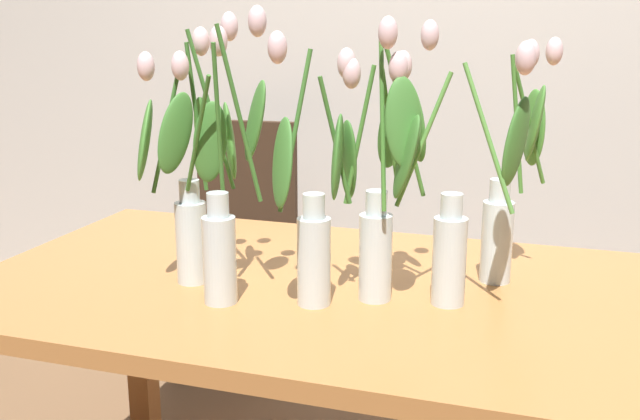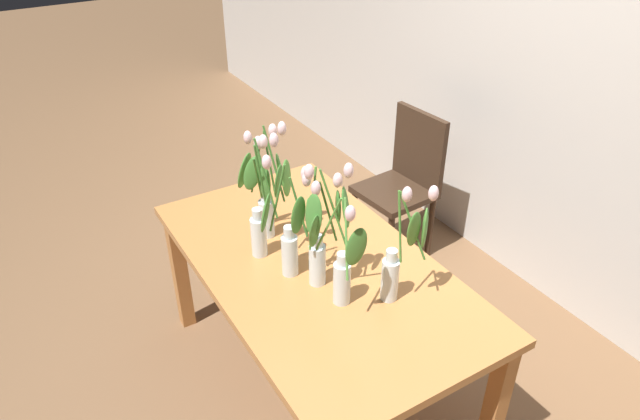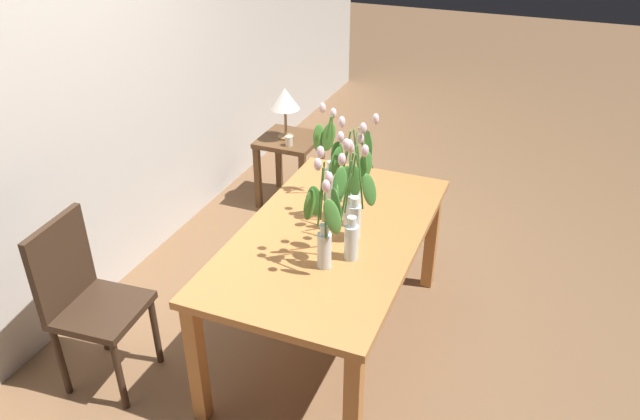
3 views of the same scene
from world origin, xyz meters
name	(u,v)px [view 2 (image 2 of 3)]	position (x,y,z in m)	size (l,w,h in m)	color
ground_plane	(316,382)	(0.00, 0.00, 0.00)	(18.00, 18.00, 0.00)	brown
room_wall_rear	(588,63)	(0.00, 1.54, 1.35)	(9.00, 0.10, 2.70)	beige
dining_table	(316,280)	(0.00, 0.00, 0.65)	(1.60, 0.90, 0.74)	#B7753D
tulip_vase_0	(321,234)	(0.12, -0.05, 0.98)	(0.19, 0.22, 0.57)	silver
tulip_vase_1	(339,266)	(0.26, -0.05, 0.92)	(0.28, 0.15, 0.53)	silver
tulip_vase_2	(261,209)	(-0.20, -0.15, 0.96)	(0.25, 0.15, 0.59)	silver
tulip_vase_3	(399,261)	(0.36, 0.15, 0.93)	(0.14, 0.16, 0.53)	silver
tulip_vase_4	(268,195)	(-0.29, -0.07, 0.95)	(0.19, 0.23, 0.58)	silver
tulip_vase_5	(289,239)	(0.00, -0.12, 0.92)	(0.15, 0.26, 0.54)	silver
dining_chair	(405,178)	(-0.69, 1.04, 0.52)	(0.43, 0.43, 0.93)	#382619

